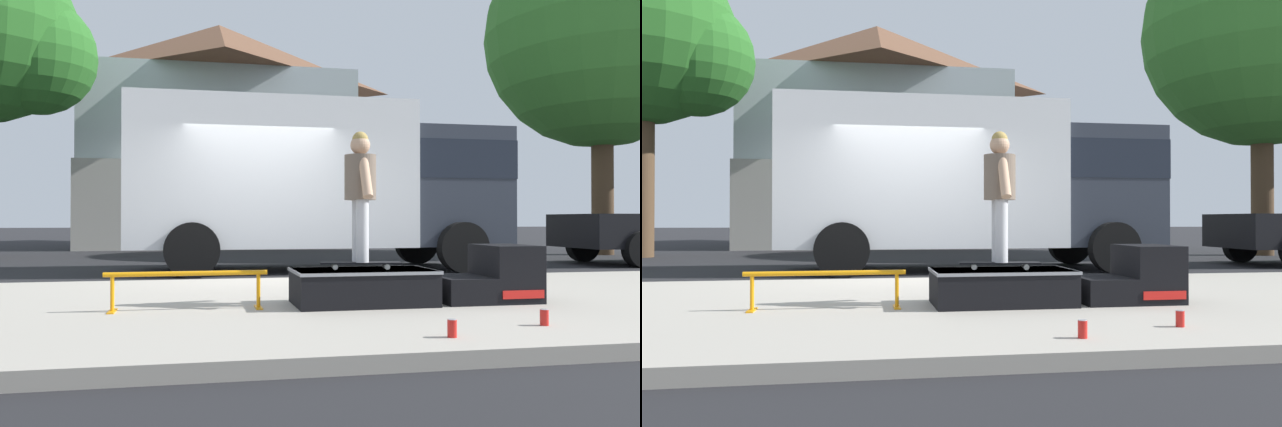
{
  "view_description": "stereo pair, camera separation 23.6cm",
  "coord_description": "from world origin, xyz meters",
  "views": [
    {
      "loc": [
        -1.01,
        -9.05,
        0.93
      ],
      "look_at": [
        0.29,
        -2.54,
        1.01
      ],
      "focal_mm": 34.22,
      "sensor_mm": 36.0,
      "label": 1
    },
    {
      "loc": [
        -0.77,
        -9.09,
        0.93
      ],
      "look_at": [
        0.29,
        -2.54,
        1.01
      ],
      "focal_mm": 34.22,
      "sensor_mm": 36.0,
      "label": 2
    }
  ],
  "objects": [
    {
      "name": "kicker_ramp",
      "position": [
        1.9,
        -3.36,
        0.35
      ],
      "size": [
        0.98,
        0.71,
        0.56
      ],
      "color": "black",
      "rests_on": "sidewalk_slab"
    },
    {
      "name": "street_tree_neighbour",
      "position": [
        10.1,
        5.62,
        5.84
      ],
      "size": [
        6.84,
        6.22,
        9.13
      ],
      "color": "brown",
      "rests_on": "ground"
    },
    {
      "name": "skateboard",
      "position": [
        0.53,
        -3.33,
        0.52
      ],
      "size": [
        0.8,
        0.32,
        0.07
      ],
      "color": "black",
      "rests_on": "skate_box"
    },
    {
      "name": "skater_kid",
      "position": [
        0.53,
        -3.33,
        1.27
      ],
      "size": [
        0.31,
        0.65,
        1.27
      ],
      "color": "silver",
      "rests_on": "skateboard"
    },
    {
      "name": "house_behind",
      "position": [
        -0.25,
        14.37,
        4.24
      ],
      "size": [
        9.54,
        8.23,
        8.4
      ],
      "color": "silver",
      "rests_on": "ground"
    },
    {
      "name": "street_tree_main",
      "position": [
        -5.98,
        7.26,
        5.45
      ],
      "size": [
        4.97,
        4.52,
        7.87
      ],
      "color": "brown",
      "rests_on": "ground"
    },
    {
      "name": "skate_box",
      "position": [
        0.55,
        -3.36,
        0.3
      ],
      "size": [
        1.35,
        0.78,
        0.34
      ],
      "color": "black",
      "rests_on": "sidewalk_slab"
    },
    {
      "name": "soda_can",
      "position": [
        0.72,
        -5.08,
        0.18
      ],
      "size": [
        0.07,
        0.07,
        0.13
      ],
      "color": "red",
      "rests_on": "sidewalk_slab"
    },
    {
      "name": "box_truck",
      "position": [
        1.26,
        2.2,
        1.7
      ],
      "size": [
        6.91,
        2.63,
        3.05
      ],
      "color": "silver",
      "rests_on": "ground"
    },
    {
      "name": "sidewalk_slab",
      "position": [
        0.0,
        -3.0,
        0.06
      ],
      "size": [
        50.0,
        5.0,
        0.12
      ],
      "primitive_type": "cube",
      "color": "#A8A093",
      "rests_on": "ground"
    },
    {
      "name": "soda_can_b",
      "position": [
        1.62,
        -4.77,
        0.18
      ],
      "size": [
        0.07,
        0.07,
        0.13
      ],
      "color": "red",
      "rests_on": "sidewalk_slab"
    },
    {
      "name": "ground_plane",
      "position": [
        0.0,
        0.0,
        0.0
      ],
      "size": [
        140.0,
        140.0,
        0.0
      ],
      "primitive_type": "plane",
      "color": "black"
    },
    {
      "name": "grind_rail",
      "position": [
        -1.11,
        -3.4,
        0.38
      ],
      "size": [
        1.45,
        0.28,
        0.35
      ],
      "color": "orange",
      "rests_on": "sidewalk_slab"
    }
  ]
}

